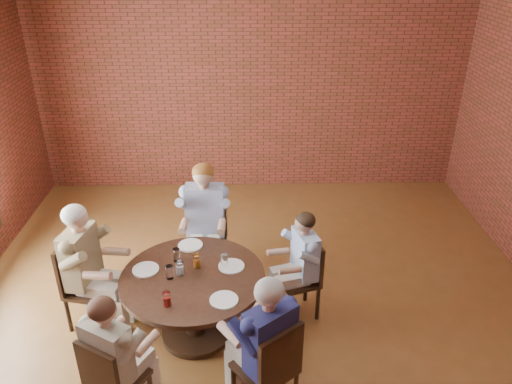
{
  "coord_description": "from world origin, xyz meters",
  "views": [
    {
      "loc": [
        -0.09,
        -3.92,
        3.68
      ],
      "look_at": [
        0.02,
        1.0,
        1.14
      ],
      "focal_mm": 35.0,
      "sensor_mm": 36.0,
      "label": 1
    }
  ],
  "objects_px": {
    "chair_c": "(82,280)",
    "smartphone": "(221,302)",
    "chair_e": "(272,367)",
    "diner_e": "(265,345)",
    "diner_a": "(300,266)",
    "diner_d": "(115,360)",
    "diner_c": "(88,267)",
    "dining_table": "(194,294)",
    "chair_b": "(207,231)",
    "chair_d": "(111,380)",
    "diner_b": "(205,222)",
    "chair_a": "(305,275)"
  },
  "relations": [
    {
      "from": "chair_c",
      "to": "smartphone",
      "type": "height_order",
      "value": "chair_c"
    },
    {
      "from": "chair_e",
      "to": "diner_e",
      "type": "bearing_deg",
      "value": -90.0
    },
    {
      "from": "diner_e",
      "to": "diner_a",
      "type": "bearing_deg",
      "value": -146.55
    },
    {
      "from": "diner_d",
      "to": "diner_c",
      "type": "bearing_deg",
      "value": -36.43
    },
    {
      "from": "dining_table",
      "to": "diner_d",
      "type": "xyz_separation_m",
      "value": [
        -0.54,
        -0.96,
        0.11
      ]
    },
    {
      "from": "diner_c",
      "to": "diner_d",
      "type": "height_order",
      "value": "diner_c"
    },
    {
      "from": "dining_table",
      "to": "diner_d",
      "type": "distance_m",
      "value": 1.1
    },
    {
      "from": "chair_b",
      "to": "diner_d",
      "type": "bearing_deg",
      "value": -103.05
    },
    {
      "from": "chair_d",
      "to": "chair_e",
      "type": "xyz_separation_m",
      "value": [
        1.3,
        0.09,
        0.02
      ]
    },
    {
      "from": "diner_b",
      "to": "chair_d",
      "type": "distance_m",
      "value": 2.21
    },
    {
      "from": "chair_c",
      "to": "diner_d",
      "type": "relative_size",
      "value": 0.75
    },
    {
      "from": "diner_e",
      "to": "smartphone",
      "type": "relative_size",
      "value": 9.76
    },
    {
      "from": "diner_a",
      "to": "diner_d",
      "type": "xyz_separation_m",
      "value": [
        -1.62,
        -1.28,
        0.03
      ]
    },
    {
      "from": "chair_c",
      "to": "diner_d",
      "type": "distance_m",
      "value": 1.37
    },
    {
      "from": "diner_a",
      "to": "chair_b",
      "type": "height_order",
      "value": "diner_a"
    },
    {
      "from": "diner_b",
      "to": "chair_c",
      "type": "xyz_separation_m",
      "value": [
        -1.21,
        -0.82,
        -0.19
      ]
    },
    {
      "from": "dining_table",
      "to": "chair_a",
      "type": "xyz_separation_m",
      "value": [
        1.14,
        0.34,
        -0.04
      ]
    },
    {
      "from": "chair_b",
      "to": "diner_c",
      "type": "xyz_separation_m",
      "value": [
        -1.12,
        -0.94,
        0.17
      ]
    },
    {
      "from": "diner_a",
      "to": "diner_c",
      "type": "distance_m",
      "value": 2.15
    },
    {
      "from": "diner_b",
      "to": "chair_b",
      "type": "bearing_deg",
      "value": 90.0
    },
    {
      "from": "diner_a",
      "to": "diner_c",
      "type": "relative_size",
      "value": 0.88
    },
    {
      "from": "chair_a",
      "to": "chair_b",
      "type": "distance_m",
      "value": 1.38
    },
    {
      "from": "chair_a",
      "to": "diner_d",
      "type": "relative_size",
      "value": 0.69
    },
    {
      "from": "dining_table",
      "to": "smartphone",
      "type": "xyz_separation_m",
      "value": [
        0.29,
        -0.4,
        0.23
      ]
    },
    {
      "from": "dining_table",
      "to": "smartphone",
      "type": "bearing_deg",
      "value": -54.41
    },
    {
      "from": "diner_e",
      "to": "smartphone",
      "type": "xyz_separation_m",
      "value": [
        -0.38,
        0.46,
        0.07
      ]
    },
    {
      "from": "dining_table",
      "to": "diner_e",
      "type": "bearing_deg",
      "value": -52.39
    },
    {
      "from": "chair_d",
      "to": "diner_e",
      "type": "distance_m",
      "value": 1.27
    },
    {
      "from": "diner_c",
      "to": "diner_e",
      "type": "height_order",
      "value": "diner_c"
    },
    {
      "from": "chair_e",
      "to": "smartphone",
      "type": "bearing_deg",
      "value": -88.55
    },
    {
      "from": "chair_b",
      "to": "diner_b",
      "type": "height_order",
      "value": "diner_b"
    },
    {
      "from": "chair_b",
      "to": "diner_a",
      "type": "bearing_deg",
      "value": -37.39
    },
    {
      "from": "chair_b",
      "to": "chair_e",
      "type": "distance_m",
      "value": 2.22
    },
    {
      "from": "chair_d",
      "to": "diner_e",
      "type": "relative_size",
      "value": 0.67
    },
    {
      "from": "dining_table",
      "to": "diner_b",
      "type": "xyz_separation_m",
      "value": [
        0.05,
        1.08,
        0.18
      ]
    },
    {
      "from": "diner_a",
      "to": "chair_a",
      "type": "bearing_deg",
      "value": 90.0
    },
    {
      "from": "chair_a",
      "to": "diner_d",
      "type": "bearing_deg",
      "value": -69.1
    },
    {
      "from": "diner_a",
      "to": "chair_b",
      "type": "relative_size",
      "value": 1.25
    },
    {
      "from": "diner_c",
      "to": "smartphone",
      "type": "relative_size",
      "value": 9.97
    },
    {
      "from": "smartphone",
      "to": "diner_e",
      "type": "bearing_deg",
      "value": -61.65
    },
    {
      "from": "chair_d",
      "to": "chair_e",
      "type": "bearing_deg",
      "value": -146.64
    },
    {
      "from": "chair_a",
      "to": "diner_b",
      "type": "relative_size",
      "value": 0.62
    },
    {
      "from": "dining_table",
      "to": "diner_a",
      "type": "height_order",
      "value": "diner_a"
    },
    {
      "from": "chair_d",
      "to": "chair_c",
      "type": "bearing_deg",
      "value": -35.95
    },
    {
      "from": "diner_b",
      "to": "diner_a",
      "type": "bearing_deg",
      "value": -33.9
    },
    {
      "from": "chair_d",
      "to": "diner_a",
      "type": "bearing_deg",
      "value": -111.32
    },
    {
      "from": "diner_a",
      "to": "chair_e",
      "type": "height_order",
      "value": "diner_a"
    },
    {
      "from": "diner_b",
      "to": "diner_e",
      "type": "relative_size",
      "value": 1.04
    },
    {
      "from": "smartphone",
      "to": "dining_table",
      "type": "bearing_deg",
      "value": 114.66
    },
    {
      "from": "chair_d",
      "to": "chair_e",
      "type": "relative_size",
      "value": 0.95
    }
  ]
}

